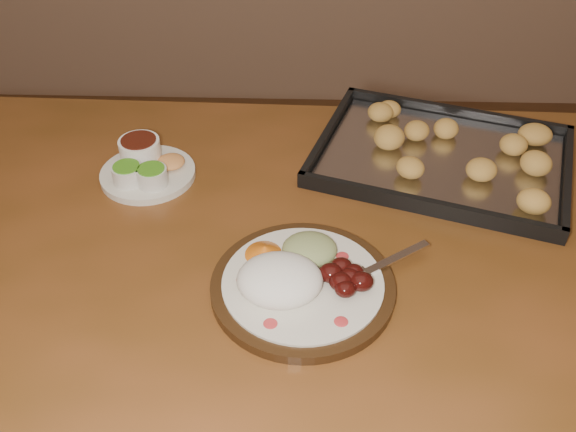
{
  "coord_description": "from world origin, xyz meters",
  "views": [
    {
      "loc": [
        0.12,
        -0.61,
        1.47
      ],
      "look_at": [
        0.09,
        0.23,
        0.77
      ],
      "focal_mm": 40.0,
      "sensor_mm": 36.0,
      "label": 1
    }
  ],
  "objects": [
    {
      "name": "baking_tray",
      "position": [
        0.38,
        0.43,
        0.77
      ],
      "size": [
        0.56,
        0.48,
        0.05
      ],
      "rotation": [
        0.0,
        0.0,
        -0.32
      ],
      "color": "black",
      "rests_on": "dining_table"
    },
    {
      "name": "dinner_plate",
      "position": [
        0.11,
        0.08,
        0.77
      ],
      "size": [
        0.35,
        0.28,
        0.07
      ],
      "rotation": [
        0.0,
        0.0,
        0.22
      ],
      "color": "black",
      "rests_on": "dining_table"
    },
    {
      "name": "condiment_saucer",
      "position": [
        -0.18,
        0.37,
        0.77
      ],
      "size": [
        0.18,
        0.18,
        0.06
      ],
      "rotation": [
        0.0,
        0.0,
        0.19
      ],
      "color": "silver",
      "rests_on": "dining_table"
    },
    {
      "name": "dining_table",
      "position": [
        0.05,
        0.2,
        0.65
      ],
      "size": [
        1.52,
        0.94,
        0.75
      ],
      "rotation": [
        0.0,
        0.0,
        -0.02
      ],
      "color": "brown",
      "rests_on": "ground"
    }
  ]
}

